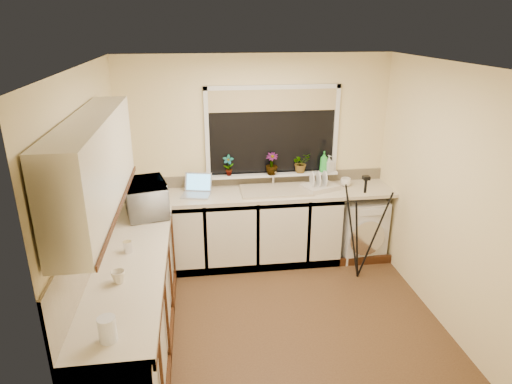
# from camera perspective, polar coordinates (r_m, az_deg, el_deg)

# --- Properties ---
(floor) EXTENTS (3.20, 3.20, 0.00)m
(floor) POSITION_cam_1_polar(r_m,az_deg,el_deg) (4.70, 2.45, -15.60)
(floor) COLOR brown
(floor) RESTS_ON ground
(ceiling) EXTENTS (3.20, 3.20, 0.00)m
(ceiling) POSITION_cam_1_polar(r_m,az_deg,el_deg) (3.80, 3.03, 15.71)
(ceiling) COLOR white
(ceiling) RESTS_ON ground
(wall_back) EXTENTS (3.20, 0.00, 3.20)m
(wall_back) POSITION_cam_1_polar(r_m,az_deg,el_deg) (5.49, -0.07, 4.26)
(wall_back) COLOR #FFE7AA
(wall_back) RESTS_ON ground
(wall_front) EXTENTS (3.20, 0.00, 3.20)m
(wall_front) POSITION_cam_1_polar(r_m,az_deg,el_deg) (2.80, 8.29, -13.24)
(wall_front) COLOR #FFE7AA
(wall_front) RESTS_ON ground
(wall_left) EXTENTS (0.00, 3.00, 3.00)m
(wall_left) POSITION_cam_1_polar(r_m,az_deg,el_deg) (4.13, -19.71, -2.66)
(wall_left) COLOR #FFE7AA
(wall_left) RESTS_ON ground
(wall_right) EXTENTS (0.00, 3.00, 3.00)m
(wall_right) POSITION_cam_1_polar(r_m,az_deg,el_deg) (4.64, 22.54, -0.51)
(wall_right) COLOR #FFE7AA
(wall_right) RESTS_ON ground
(base_cabinet_back) EXTENTS (2.55, 0.60, 0.86)m
(base_cabinet_back) POSITION_cam_1_polar(r_m,az_deg,el_deg) (5.47, -3.04, -4.78)
(base_cabinet_back) COLOR silver
(base_cabinet_back) RESTS_ON floor
(base_cabinet_left) EXTENTS (0.54, 2.40, 0.86)m
(base_cabinet_left) POSITION_cam_1_polar(r_m,az_deg,el_deg) (4.19, -15.04, -14.16)
(base_cabinet_left) COLOR silver
(base_cabinet_left) RESTS_ON floor
(worktop_back) EXTENTS (3.20, 0.60, 0.04)m
(worktop_back) POSITION_cam_1_polar(r_m,az_deg,el_deg) (5.32, 0.36, -0.21)
(worktop_back) COLOR beige
(worktop_back) RESTS_ON base_cabinet_back
(worktop_left) EXTENTS (0.60, 2.40, 0.04)m
(worktop_left) POSITION_cam_1_polar(r_m,az_deg,el_deg) (3.96, -15.64, -8.79)
(worktop_left) COLOR beige
(worktop_left) RESTS_ON base_cabinet_left
(upper_cabinet) EXTENTS (0.28, 1.90, 0.70)m
(upper_cabinet) POSITION_cam_1_polar(r_m,az_deg,el_deg) (3.50, -19.65, 3.22)
(upper_cabinet) COLOR silver
(upper_cabinet) RESTS_ON wall_left
(splashback_left) EXTENTS (0.02, 2.40, 0.45)m
(splashback_left) POSITION_cam_1_polar(r_m,az_deg,el_deg) (3.90, -20.19, -5.73)
(splashback_left) COLOR beige
(splashback_left) RESTS_ON wall_left
(splashback_back) EXTENTS (3.20, 0.02, 0.14)m
(splashback_back) POSITION_cam_1_polar(r_m,az_deg,el_deg) (5.56, -0.05, 1.70)
(splashback_back) COLOR beige
(splashback_back) RESTS_ON wall_back
(window_glass) EXTENTS (1.50, 0.02, 1.00)m
(window_glass) POSITION_cam_1_polar(r_m,az_deg,el_deg) (5.43, 2.07, 7.59)
(window_glass) COLOR black
(window_glass) RESTS_ON wall_back
(window_blind) EXTENTS (1.50, 0.02, 0.25)m
(window_blind) POSITION_cam_1_polar(r_m,az_deg,el_deg) (5.33, 2.17, 11.46)
(window_blind) COLOR tan
(window_blind) RESTS_ON wall_back
(windowsill) EXTENTS (1.60, 0.14, 0.03)m
(windowsill) POSITION_cam_1_polar(r_m,az_deg,el_deg) (5.51, 2.09, 2.24)
(windowsill) COLOR white
(windowsill) RESTS_ON wall_back
(sink) EXTENTS (0.82, 0.46, 0.03)m
(sink) POSITION_cam_1_polar(r_m,az_deg,el_deg) (5.34, 2.49, 0.22)
(sink) COLOR tan
(sink) RESTS_ON worktop_back
(faucet) EXTENTS (0.03, 0.03, 0.24)m
(faucet) POSITION_cam_1_polar(r_m,az_deg,el_deg) (5.47, 2.18, 1.92)
(faucet) COLOR silver
(faucet) RESTS_ON worktop_back
(washing_machine) EXTENTS (0.59, 0.57, 0.76)m
(washing_machine) POSITION_cam_1_polar(r_m,az_deg,el_deg) (5.80, 12.86, -4.30)
(washing_machine) COLOR silver
(washing_machine) RESTS_ON floor
(laptop) EXTENTS (0.38, 0.38, 0.22)m
(laptop) POSITION_cam_1_polar(r_m,az_deg,el_deg) (5.28, -7.45, 0.37)
(laptop) COLOR #ACADB5
(laptop) RESTS_ON worktop_back
(kettle) EXTENTS (0.17, 0.17, 0.22)m
(kettle) POSITION_cam_1_polar(r_m,az_deg,el_deg) (4.66, -13.96, -2.26)
(kettle) COLOR white
(kettle) RESTS_ON worktop_left
(dish_rack) EXTENTS (0.47, 0.41, 0.06)m
(dish_rack) POSITION_cam_1_polar(r_m,az_deg,el_deg) (5.44, 8.00, 0.61)
(dish_rack) COLOR beige
(dish_rack) RESTS_ON worktop_back
(tripod) EXTENTS (0.68, 0.68, 1.23)m
(tripod) POSITION_cam_1_polar(r_m,az_deg,el_deg) (5.20, 13.17, -4.47)
(tripod) COLOR black
(tripod) RESTS_ON floor
(glass_jug) EXTENTS (0.11, 0.11, 0.17)m
(glass_jug) POSITION_cam_1_polar(r_m,az_deg,el_deg) (3.08, -18.21, -16.10)
(glass_jug) COLOR silver
(glass_jug) RESTS_ON worktop_left
(steel_jar) EXTENTS (0.08, 0.08, 0.10)m
(steel_jar) POSITION_cam_1_polar(r_m,az_deg,el_deg) (4.09, -15.86, -6.67)
(steel_jar) COLOR silver
(steel_jar) RESTS_ON worktop_left
(microwave) EXTENTS (0.53, 0.68, 0.33)m
(microwave) POSITION_cam_1_polar(r_m,az_deg,el_deg) (4.82, -13.65, -0.72)
(microwave) COLOR white
(microwave) RESTS_ON worktop_left
(plant_a) EXTENTS (0.14, 0.11, 0.25)m
(plant_a) POSITION_cam_1_polar(r_m,az_deg,el_deg) (5.39, -3.49, 3.35)
(plant_a) COLOR #999999
(plant_a) RESTS_ON windowsill
(plant_c) EXTENTS (0.18, 0.18, 0.26)m
(plant_c) POSITION_cam_1_polar(r_m,az_deg,el_deg) (5.43, 1.98, 3.58)
(plant_c) COLOR #999999
(plant_c) RESTS_ON windowsill
(plant_d) EXTENTS (0.27, 0.25, 0.24)m
(plant_d) POSITION_cam_1_polar(r_m,az_deg,el_deg) (5.53, 5.67, 3.70)
(plant_d) COLOR #999999
(plant_d) RESTS_ON windowsill
(soap_bottle_green) EXTENTS (0.13, 0.13, 0.26)m
(soap_bottle_green) POSITION_cam_1_polar(r_m,az_deg,el_deg) (5.59, 8.54, 3.80)
(soap_bottle_green) COLOR green
(soap_bottle_green) RESTS_ON windowsill
(soap_bottle_clear) EXTENTS (0.12, 0.12, 0.20)m
(soap_bottle_clear) POSITION_cam_1_polar(r_m,az_deg,el_deg) (5.61, 9.16, 3.56)
(soap_bottle_clear) COLOR #999999
(soap_bottle_clear) RESTS_ON windowsill
(cup_back) EXTENTS (0.16, 0.16, 0.10)m
(cup_back) POSITION_cam_1_polar(r_m,az_deg,el_deg) (5.60, 11.22, 1.22)
(cup_back) COLOR white
(cup_back) RESTS_ON worktop_back
(cup_left) EXTENTS (0.14, 0.14, 0.10)m
(cup_left) POSITION_cam_1_polar(r_m,az_deg,el_deg) (3.67, -16.95, -10.19)
(cup_left) COLOR beige
(cup_left) RESTS_ON worktop_left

